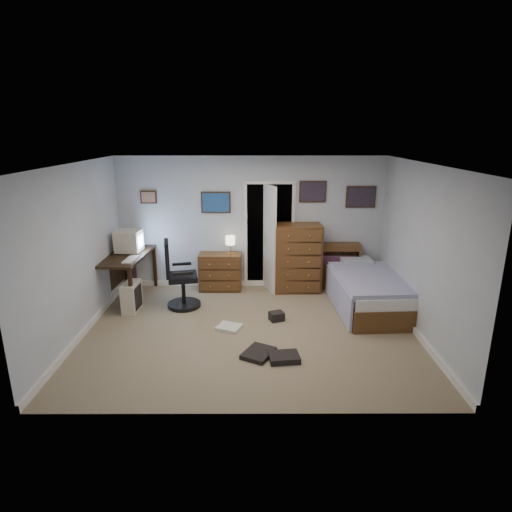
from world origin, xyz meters
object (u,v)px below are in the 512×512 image
at_px(computer_desk, 122,265).
at_px(tall_dresser, 297,258).
at_px(bed, 366,291).
at_px(low_dresser, 220,272).
at_px(office_chair, 179,282).

bearing_deg(computer_desk, tall_dresser, 11.48).
bearing_deg(bed, computer_desk, 171.23).
bearing_deg(tall_dresser, low_dresser, 175.33).
height_order(low_dresser, bed, low_dresser).
distance_m(computer_desk, bed, 4.32).
relative_size(computer_desk, tall_dresser, 1.16).
xyz_separation_m(office_chair, low_dresser, (0.64, 0.85, -0.10)).
distance_m(office_chair, low_dresser, 1.07).
bearing_deg(low_dresser, tall_dresser, -0.39).
relative_size(low_dresser, tall_dresser, 0.62).
bearing_deg(office_chair, computer_desk, 148.54).
xyz_separation_m(computer_desk, office_chair, (1.08, -0.39, -0.18)).
distance_m(tall_dresser, bed, 1.45).
xyz_separation_m(low_dresser, bed, (2.57, -0.89, -0.04)).
distance_m(low_dresser, tall_dresser, 1.48).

